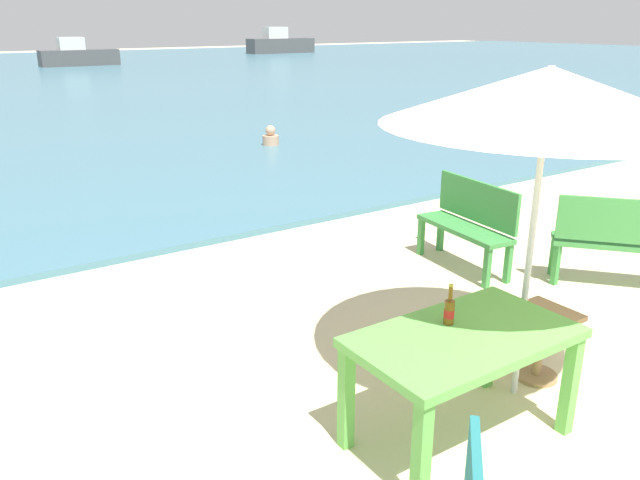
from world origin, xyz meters
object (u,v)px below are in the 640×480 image
beer_bottle_amber (449,310)px  picnic_table_green (464,349)px  side_table_wood (540,335)px  bench_green_left (469,219)px  boat_fishing_trawler (280,44)px  swimmer_person (271,137)px  patio_umbrella (548,96)px  boat_sailboat (78,55)px  bench_green_right (618,237)px

beer_bottle_amber → picnic_table_green: bearing=-93.8°
side_table_wood → bench_green_left: bench_green_left is taller
boat_fishing_trawler → swimmer_person: bearing=-120.8°
beer_bottle_amber → boat_fishing_trawler: size_ratio=0.05×
side_table_wood → bench_green_left: 2.28m
patio_umbrella → side_table_wood: 1.79m
swimmer_person → boat_sailboat: boat_sailboat is taller
side_table_wood → boat_fishing_trawler: boat_fishing_trawler is taller
beer_bottle_amber → bench_green_right: size_ratio=0.23×
patio_umbrella → bench_green_left: (1.54, 1.96, -1.58)m
beer_bottle_amber → side_table_wood: bearing=2.6°
picnic_table_green → side_table_wood: bearing=10.8°
boat_fishing_trawler → beer_bottle_amber: bearing=-119.2°
swimmer_person → boat_fishing_trawler: boat_fishing_trawler is taller
beer_bottle_amber → bench_green_left: bearing=40.7°
picnic_table_green → swimmer_person: bearing=67.2°
boat_sailboat → patio_umbrella: bearing=-99.5°
bench_green_left → boat_fishing_trawler: size_ratio=0.23×
swimmer_person → beer_bottle_amber: bearing=-113.1°
bench_green_right → boat_sailboat: boat_sailboat is taller
side_table_wood → bench_green_right: 2.16m
patio_umbrella → swimmer_person: size_ratio=5.61×
beer_bottle_amber → bench_green_right: bearing=13.5°
picnic_table_green → beer_bottle_amber: size_ratio=5.28×
side_table_wood → bench_green_right: bearing=18.7°
bench_green_right → swimmer_person: bearing=84.7°
boat_sailboat → picnic_table_green: bearing=-100.6°
bench_green_right → boat_sailboat: 35.56m
boat_fishing_trawler → bench_green_left: bearing=-117.9°
bench_green_left → bench_green_right: bearing=-56.9°
side_table_wood → picnic_table_green: bearing=-169.2°
bench_green_left → beer_bottle_amber: bearing=-139.3°
side_table_wood → beer_bottle_amber: bearing=-177.4°
beer_bottle_amber → boat_fishing_trawler: (23.58, 42.18, -0.07)m
bench_green_left → side_table_wood: bearing=-123.0°
patio_umbrella → boat_fishing_trawler: 47.99m
swimmer_person → boat_fishing_trawler: size_ratio=0.08×
bench_green_left → swimmer_person: bench_green_left is taller
picnic_table_green → boat_fishing_trawler: bearing=60.9°
boat_fishing_trawler → boat_sailboat: size_ratio=1.26×
swimmer_person → bench_green_left: bearing=-102.5°
patio_umbrella → side_table_wood: patio_umbrella is taller
beer_bottle_amber → patio_umbrella: size_ratio=0.12×
bench_green_right → boat_sailboat: bearing=84.1°
patio_umbrella → boat_sailboat: size_ratio=0.54×
bench_green_right → swimmer_person: 8.31m
boat_fishing_trawler → boat_sailboat: 17.90m
swimmer_person → boat_sailboat: 27.26m
beer_bottle_amber → bench_green_left: beer_bottle_amber is taller
bench_green_left → boat_sailboat: boat_sailboat is taller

